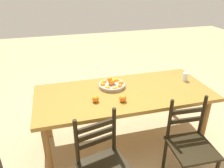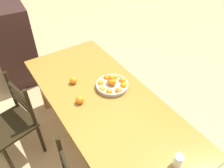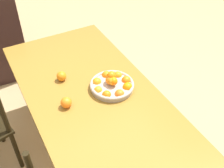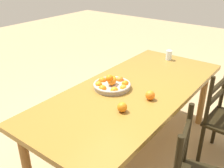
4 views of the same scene
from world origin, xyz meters
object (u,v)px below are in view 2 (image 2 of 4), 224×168
at_px(cabinet, 13,42).
at_px(orange_loose_1, 80,100).
at_px(fruit_bowl, 112,84).
at_px(chair_by_cabinet, 15,123).
at_px(orange_loose_0, 73,80).
at_px(drinking_glass, 178,161).
at_px(dining_table, 105,105).

height_order(cabinet, orange_loose_1, cabinet).
distance_m(cabinet, fruit_bowl, 1.83).
bearing_deg(fruit_bowl, chair_by_cabinet, 70.31).
relative_size(cabinet, fruit_bowl, 3.44).
relative_size(chair_by_cabinet, orange_loose_0, 12.35).
xyz_separation_m(chair_by_cabinet, cabinet, (1.39, -0.38, 0.11)).
xyz_separation_m(cabinet, orange_loose_0, (-1.47, -0.27, 0.19)).
height_order(cabinet, fruit_bowl, cabinet).
bearing_deg(drinking_glass, dining_table, 5.42).
relative_size(chair_by_cabinet, fruit_bowl, 2.80).
height_order(dining_table, orange_loose_0, orange_loose_0).
distance_m(dining_table, orange_loose_1, 0.25).
relative_size(chair_by_cabinet, drinking_glass, 8.52).
distance_m(chair_by_cabinet, orange_loose_1, 0.75).
xyz_separation_m(chair_by_cabinet, orange_loose_1, (-0.36, -0.58, 0.31)).
height_order(dining_table, drinking_glass, drinking_glass).
bearing_deg(orange_loose_1, cabinet, 6.37).
distance_m(chair_by_cabinet, fruit_bowl, 1.05).
distance_m(chair_by_cabinet, orange_loose_0, 0.72).
xyz_separation_m(chair_by_cabinet, drinking_glass, (-1.30, -0.87, 0.32)).
distance_m(orange_loose_1, drinking_glass, 0.99).
bearing_deg(dining_table, cabinet, 12.48).
distance_m(fruit_bowl, orange_loose_1, 0.37).
height_order(fruit_bowl, orange_loose_0, fruit_bowl).
bearing_deg(cabinet, drinking_glass, -164.98).
distance_m(dining_table, drinking_glass, 0.87).
height_order(chair_by_cabinet, fruit_bowl, chair_by_cabinet).
height_order(chair_by_cabinet, cabinet, cabinet).
bearing_deg(orange_loose_0, dining_table, -159.62).
xyz_separation_m(orange_loose_0, drinking_glass, (-1.23, -0.22, 0.02)).
xyz_separation_m(fruit_bowl, orange_loose_1, (-0.02, 0.37, 0.01)).
bearing_deg(fruit_bowl, orange_loose_1, 93.00).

